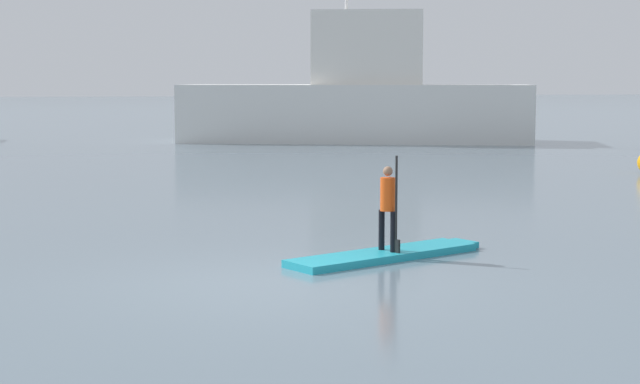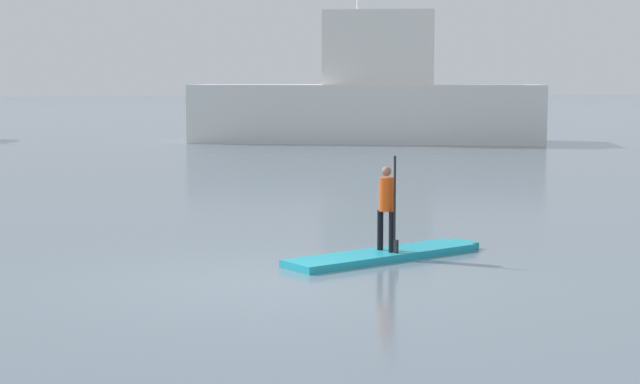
% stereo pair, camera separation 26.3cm
% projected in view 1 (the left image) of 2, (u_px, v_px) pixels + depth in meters
% --- Properties ---
extents(ground_plane, '(240.00, 240.00, 0.00)m').
position_uv_depth(ground_plane, '(276.00, 286.00, 11.74)').
color(ground_plane, slate).
extents(paddleboard_near, '(3.01, 1.84, 0.10)m').
position_uv_depth(paddleboard_near, '(387.00, 254.00, 13.54)').
color(paddleboard_near, '#1E9EB2').
rests_on(paddleboard_near, ground).
extents(paddler_child_solo, '(0.27, 0.37, 1.30)m').
position_uv_depth(paddler_child_solo, '(388.00, 203.00, 13.45)').
color(paddler_child_solo, black).
rests_on(paddler_child_solo, paddleboard_near).
extents(fishing_boat_white_large, '(13.47, 7.25, 11.90)m').
position_uv_depth(fishing_boat_white_large, '(358.00, 98.00, 37.83)').
color(fishing_boat_white_large, silver).
rests_on(fishing_boat_white_large, ground).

